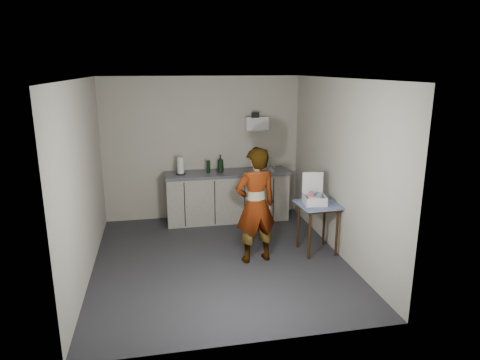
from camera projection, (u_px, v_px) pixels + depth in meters
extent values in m
plane|color=#2B2B31|center=(220.00, 260.00, 6.28)|extent=(4.00, 4.00, 0.00)
cube|color=beige|center=(203.00, 149.00, 7.84)|extent=(3.60, 0.02, 2.60)
cube|color=beige|center=(339.00, 169.00, 6.29)|extent=(0.02, 4.00, 2.60)
cube|color=beige|center=(84.00, 181.00, 5.62)|extent=(0.02, 4.00, 2.60)
cube|color=white|center=(217.00, 79.00, 5.62)|extent=(3.60, 4.00, 0.01)
cube|color=black|center=(227.00, 217.00, 7.96)|extent=(2.20, 0.52, 0.08)
cube|color=beige|center=(227.00, 197.00, 7.86)|extent=(2.20, 0.58, 0.86)
cube|color=#4D5057|center=(227.00, 173.00, 7.75)|extent=(2.24, 0.62, 0.05)
cube|color=black|center=(185.00, 205.00, 7.44)|extent=(0.02, 0.01, 0.80)
cube|color=black|center=(215.00, 203.00, 7.54)|extent=(0.02, 0.01, 0.80)
cube|color=black|center=(245.00, 201.00, 7.64)|extent=(0.01, 0.01, 0.80)
cube|color=black|center=(273.00, 199.00, 7.74)|extent=(0.02, 0.01, 0.80)
cube|color=white|center=(257.00, 123.00, 7.85)|extent=(0.42, 0.16, 0.24)
cube|color=white|center=(256.00, 130.00, 7.93)|extent=(0.30, 0.06, 0.04)
cube|color=black|center=(255.00, 115.00, 7.72)|extent=(0.14, 0.02, 0.10)
cylinder|color=#33190B|center=(309.00, 236.00, 6.24)|extent=(0.04, 0.04, 0.71)
cylinder|color=#33190B|center=(337.00, 234.00, 6.34)|extent=(0.04, 0.04, 0.71)
cylinder|color=#33190B|center=(298.00, 226.00, 6.64)|extent=(0.04, 0.04, 0.71)
cylinder|color=#33190B|center=(324.00, 224.00, 6.75)|extent=(0.04, 0.04, 0.71)
cube|color=#33190B|center=(318.00, 206.00, 6.40)|extent=(0.55, 0.55, 0.03)
cube|color=navy|center=(318.00, 205.00, 6.39)|extent=(0.63, 0.63, 0.03)
imported|color=#B2A593|center=(256.00, 205.00, 6.07)|extent=(0.68, 0.51, 1.69)
imported|color=black|center=(220.00, 164.00, 7.68)|extent=(0.15, 0.15, 0.32)
cylinder|color=red|center=(221.00, 169.00, 7.69)|extent=(0.07, 0.07, 0.14)
cylinder|color=black|center=(208.00, 167.00, 7.63)|extent=(0.07, 0.07, 0.23)
cylinder|color=black|center=(181.00, 174.00, 7.57)|extent=(0.18, 0.18, 0.02)
cylinder|color=white|center=(181.00, 165.00, 7.53)|extent=(0.12, 0.12, 0.30)
cube|color=silver|center=(264.00, 170.00, 7.87)|extent=(0.36, 0.27, 0.02)
cylinder|color=silver|center=(257.00, 165.00, 7.69)|extent=(0.01, 0.01, 0.24)
cylinder|color=silver|center=(274.00, 164.00, 7.75)|extent=(0.01, 0.01, 0.24)
cylinder|color=silver|center=(254.00, 162.00, 7.91)|extent=(0.01, 0.01, 0.24)
cylinder|color=silver|center=(271.00, 161.00, 7.98)|extent=(0.01, 0.01, 0.24)
cylinder|color=white|center=(259.00, 164.00, 7.82)|extent=(0.05, 0.20, 0.20)
cylinder|color=white|center=(263.00, 164.00, 7.83)|extent=(0.05, 0.20, 0.20)
cylinder|color=white|center=(267.00, 164.00, 7.85)|extent=(0.05, 0.20, 0.20)
cube|color=white|center=(315.00, 203.00, 6.38)|extent=(0.35, 0.35, 0.01)
cube|color=white|center=(317.00, 202.00, 6.22)|extent=(0.32, 0.05, 0.12)
cube|color=white|center=(312.00, 196.00, 6.51)|extent=(0.32, 0.05, 0.12)
cube|color=white|center=(305.00, 200.00, 6.35)|extent=(0.05, 0.32, 0.12)
cube|color=white|center=(325.00, 199.00, 6.38)|extent=(0.05, 0.32, 0.12)
cube|color=white|center=(313.00, 182.00, 6.47)|extent=(0.32, 0.05, 0.32)
cylinder|color=white|center=(315.00, 199.00, 6.36)|extent=(0.21, 0.21, 0.12)
sphere|color=#DF5284|center=(312.00, 195.00, 6.30)|extent=(0.07, 0.07, 0.07)
sphere|color=#5291DF|center=(319.00, 195.00, 6.31)|extent=(0.07, 0.07, 0.07)
sphere|color=#63F179|center=(314.00, 193.00, 6.39)|extent=(0.07, 0.07, 0.07)
sphere|color=#DF5284|center=(311.00, 193.00, 6.39)|extent=(0.07, 0.07, 0.07)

